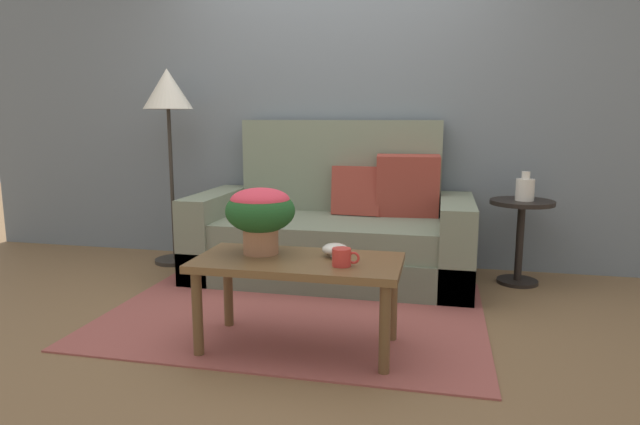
# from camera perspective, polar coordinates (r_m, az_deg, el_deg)

# --- Properties ---
(ground_plane) EXTENTS (14.00, 14.00, 0.00)m
(ground_plane) POSITION_cam_1_polar(r_m,az_deg,el_deg) (3.41, -2.28, -10.13)
(ground_plane) COLOR brown
(wall_back) EXTENTS (6.40, 0.12, 2.83)m
(wall_back) POSITION_cam_1_polar(r_m,az_deg,el_deg) (4.44, 1.88, 13.07)
(wall_back) COLOR slate
(wall_back) RESTS_ON ground
(area_rug) EXTENTS (2.22, 1.64, 0.01)m
(area_rug) POSITION_cam_1_polar(r_m,az_deg,el_deg) (3.35, -2.55, -10.40)
(area_rug) COLOR #994C47
(area_rug) RESTS_ON ground
(couch) EXTENTS (2.00, 0.93, 1.15)m
(couch) POSITION_cam_1_polar(r_m,az_deg,el_deg) (4.03, 1.55, -2.03)
(couch) COLOR #626B59
(couch) RESTS_ON ground
(coffee_table) EXTENTS (1.03, 0.51, 0.47)m
(coffee_table) POSITION_cam_1_polar(r_m,az_deg,el_deg) (2.74, -2.32, -6.15)
(coffee_table) COLOR brown
(coffee_table) RESTS_ON ground
(side_table) EXTENTS (0.44, 0.44, 0.60)m
(side_table) POSITION_cam_1_polar(r_m,az_deg,el_deg) (4.08, 20.24, -1.38)
(side_table) COLOR black
(side_table) RESTS_ON ground
(floor_lamp) EXTENTS (0.38, 0.38, 1.54)m
(floor_lamp) POSITION_cam_1_polar(r_m,az_deg,el_deg) (4.49, -15.60, 11.02)
(floor_lamp) COLOR #2D2823
(floor_lamp) RESTS_ON ground
(potted_plant) EXTENTS (0.36, 0.36, 0.34)m
(potted_plant) POSITION_cam_1_polar(r_m,az_deg,el_deg) (2.81, -6.26, 0.12)
(potted_plant) COLOR #A36B4C
(potted_plant) RESTS_ON coffee_table
(coffee_mug) EXTENTS (0.13, 0.09, 0.09)m
(coffee_mug) POSITION_cam_1_polar(r_m,az_deg,el_deg) (2.59, 2.34, -4.69)
(coffee_mug) COLOR red
(coffee_mug) RESTS_ON coffee_table
(snack_bowl) EXTENTS (0.13, 0.13, 0.07)m
(snack_bowl) POSITION_cam_1_polar(r_m,az_deg,el_deg) (2.76, 1.58, -3.88)
(snack_bowl) COLOR silver
(snack_bowl) RESTS_ON coffee_table
(table_vase) EXTENTS (0.13, 0.13, 0.20)m
(table_vase) POSITION_cam_1_polar(r_m,az_deg,el_deg) (4.03, 20.65, 2.34)
(table_vase) COLOR silver
(table_vase) RESTS_ON side_table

